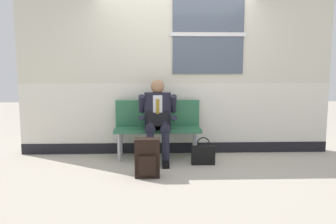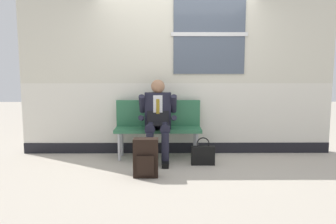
{
  "view_description": "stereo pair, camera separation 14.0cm",
  "coord_description": "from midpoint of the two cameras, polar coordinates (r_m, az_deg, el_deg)",
  "views": [
    {
      "loc": [
        -0.34,
        -4.91,
        1.39
      ],
      "look_at": [
        -0.15,
        0.01,
        0.75
      ],
      "focal_mm": 35.85,
      "sensor_mm": 36.0,
      "label": 1
    },
    {
      "loc": [
        -0.2,
        -4.91,
        1.39
      ],
      "look_at": [
        -0.15,
        0.01,
        0.75
      ],
      "focal_mm": 35.85,
      "sensor_mm": 36.0,
      "label": 2
    }
  ],
  "objects": [
    {
      "name": "ground_plane",
      "position": [
        5.11,
        2.52,
        -8.37
      ],
      "size": [
        18.0,
        18.0,
        0.0
      ],
      "primitive_type": "plane",
      "color": "#B2A899"
    },
    {
      "name": "person_seated",
      "position": [
        5.05,
        -0.94,
        -1.02
      ],
      "size": [
        0.57,
        0.7,
        1.22
      ],
      "color": "#1E1E2D",
      "rests_on": "ground"
    },
    {
      "name": "station_wall",
      "position": [
        5.47,
        2.39,
        8.49
      ],
      "size": [
        5.03,
        0.16,
        3.0
      ],
      "color": "beige",
      "rests_on": "ground"
    },
    {
      "name": "backpack",
      "position": [
        4.35,
        -2.89,
        -7.86
      ],
      "size": [
        0.32,
        0.2,
        0.5
      ],
      "color": "black",
      "rests_on": "ground"
    },
    {
      "name": "bench_with_person",
      "position": [
        5.26,
        -0.93,
        -2.04
      ],
      "size": [
        1.33,
        0.42,
        0.89
      ],
      "color": "#2D6B47",
      "rests_on": "ground"
    },
    {
      "name": "handbag",
      "position": [
        4.93,
        6.77,
        -7.25
      ],
      "size": [
        0.34,
        0.1,
        0.41
      ],
      "color": "black",
      "rests_on": "ground"
    }
  ]
}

